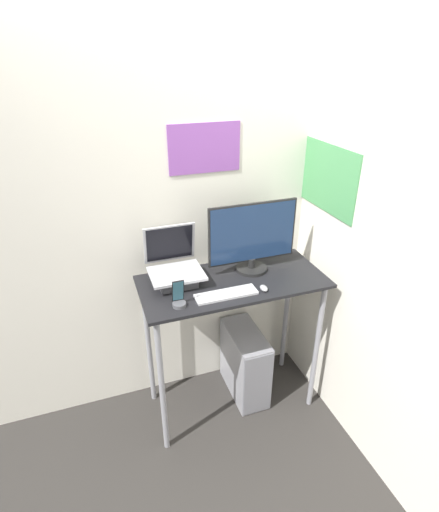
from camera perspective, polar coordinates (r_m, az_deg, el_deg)
ground_plane at (r=2.90m, az=3.62°, el=-23.38°), size 12.00×12.00×0.00m
wall_back at (r=2.57m, az=-0.75°, el=5.94°), size 6.00×0.06×2.60m
wall_side_right at (r=2.38m, az=19.08°, el=2.56°), size 0.06×6.00×2.60m
desk at (r=2.50m, az=1.88°, el=-6.54°), size 1.13×0.52×1.00m
laptop at (r=2.37m, az=-6.35°, el=-2.03°), size 0.31×0.30×0.33m
monitor at (r=2.43m, az=4.73°, el=2.48°), size 0.56×0.19×0.45m
keyboard at (r=2.27m, az=0.97°, el=-5.46°), size 0.36×0.10×0.02m
mouse at (r=2.32m, az=6.35°, el=-4.60°), size 0.04×0.06×0.03m
cell_phone at (r=2.17m, az=-5.85°, el=-6.10°), size 0.07×0.07×0.16m
computer_tower at (r=2.94m, az=3.66°, el=-14.99°), size 0.21×0.46×0.52m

